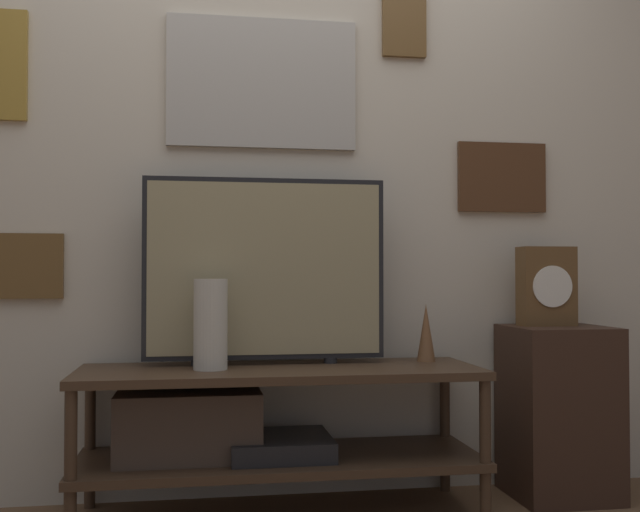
{
  "coord_description": "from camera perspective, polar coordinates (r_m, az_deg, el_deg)",
  "views": [
    {
      "loc": [
        -0.29,
        -2.39,
        0.86
      ],
      "look_at": [
        0.14,
        0.28,
        0.93
      ],
      "focal_mm": 42.0,
      "sensor_mm": 36.0,
      "label": 1
    }
  ],
  "objects": [
    {
      "name": "wall_back",
      "position": [
        3.03,
        -3.75,
        8.03
      ],
      "size": [
        6.4,
        0.08,
        2.7
      ],
      "color": "beige",
      "rests_on": "ground_plane"
    },
    {
      "name": "vase_slim_bronze",
      "position": [
        2.93,
        8.08,
        -5.79
      ],
      "size": [
        0.07,
        0.07,
        0.22
      ],
      "color": "brown",
      "rests_on": "media_console"
    },
    {
      "name": "side_table",
      "position": [
        3.12,
        17.71,
        -11.2
      ],
      "size": [
        0.38,
        0.36,
        0.66
      ],
      "color": "#382319",
      "rests_on": "ground_plane"
    },
    {
      "name": "vase_tall_ceramic",
      "position": [
        2.67,
        -8.34,
        -5.16
      ],
      "size": [
        0.12,
        0.12,
        0.32
      ],
      "color": "beige",
      "rests_on": "media_console"
    },
    {
      "name": "media_console",
      "position": [
        2.73,
        -5.61,
        -12.56
      ],
      "size": [
        1.43,
        0.49,
        0.53
      ],
      "color": "#422D1E",
      "rests_on": "ground_plane"
    },
    {
      "name": "television",
      "position": [
        2.8,
        -4.19,
        -0.98
      ],
      "size": [
        0.9,
        0.05,
        0.69
      ],
      "color": "black",
      "rests_on": "media_console"
    },
    {
      "name": "mantel_clock",
      "position": [
        3.09,
        16.87,
        -2.22
      ],
      "size": [
        0.22,
        0.11,
        0.31
      ],
      "color": "brown",
      "rests_on": "side_table"
    }
  ]
}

